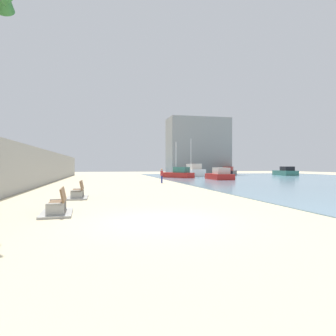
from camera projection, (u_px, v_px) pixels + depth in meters
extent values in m
plane|color=#C6B793|center=(122.00, 185.00, 26.91)|extent=(120.00, 120.00, 0.00)
cube|color=#9E9E99|center=(36.00, 167.00, 25.23)|extent=(0.80, 64.00, 3.35)
cube|color=#9E9E99|center=(55.00, 210.00, 10.07)|extent=(0.61, 0.24, 0.50)
cube|color=#9E9E99|center=(58.00, 205.00, 11.41)|extent=(0.61, 0.24, 0.50)
cube|color=brown|center=(57.00, 202.00, 10.74)|extent=(0.60, 1.63, 0.06)
cube|color=brown|center=(63.00, 194.00, 10.80)|extent=(0.26, 1.61, 0.50)
cube|color=#9E9E99|center=(57.00, 213.00, 10.74)|extent=(1.23, 2.17, 0.08)
cube|color=#9E9E99|center=(76.00, 195.00, 15.31)|extent=(0.60, 0.20, 0.50)
cube|color=#9E9E99|center=(78.00, 193.00, 16.68)|extent=(0.60, 0.20, 0.50)
cube|color=brown|center=(77.00, 190.00, 15.99)|extent=(0.51, 1.60, 0.06)
cube|color=brown|center=(82.00, 185.00, 16.04)|extent=(0.17, 1.60, 0.50)
cube|color=#9E9E99|center=(77.00, 198.00, 16.00)|extent=(1.11, 2.11, 0.08)
cylinder|color=navy|center=(162.00, 179.00, 30.04)|extent=(0.12, 0.12, 0.75)
cylinder|color=navy|center=(162.00, 180.00, 29.92)|extent=(0.12, 0.12, 0.75)
cube|color=#B22D33|center=(162.00, 173.00, 29.97)|extent=(0.24, 0.35, 0.53)
sphere|color=tan|center=(162.00, 169.00, 29.97)|extent=(0.20, 0.20, 0.20)
cylinder|color=#B22D33|center=(161.00, 173.00, 30.18)|extent=(0.09, 0.09, 0.48)
cylinder|color=#B22D33|center=(163.00, 173.00, 29.77)|extent=(0.09, 0.09, 0.48)
cube|color=red|center=(219.00, 177.00, 37.48)|extent=(2.56, 5.14, 0.72)
cube|color=beige|center=(221.00, 171.00, 36.73)|extent=(1.73, 2.29, 0.81)
cube|color=#337060|center=(285.00, 173.00, 52.95)|extent=(3.13, 5.66, 0.87)
cube|color=black|center=(287.00, 169.00, 52.14)|extent=(1.99, 2.58, 0.75)
cube|color=red|center=(177.00, 175.00, 42.88)|extent=(4.25, 5.35, 0.75)
cube|color=#337060|center=(181.00, 170.00, 42.32)|extent=(2.22, 2.58, 0.83)
cylinder|color=silver|center=(176.00, 157.00, 43.05)|extent=(0.12, 0.12, 4.57)
cube|color=black|center=(229.00, 173.00, 55.85)|extent=(6.04, 7.89, 0.78)
cube|color=red|center=(228.00, 169.00, 54.73)|extent=(3.16, 3.78, 0.81)
cube|color=white|center=(192.00, 173.00, 49.42)|extent=(2.34, 7.81, 1.18)
cube|color=beige|center=(194.00, 166.00, 48.27)|extent=(1.62, 3.44, 0.91)
cylinder|color=silver|center=(191.00, 154.00, 49.77)|extent=(0.12, 0.12, 5.27)
cube|color=gray|center=(198.00, 147.00, 57.91)|extent=(12.00, 6.00, 11.23)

